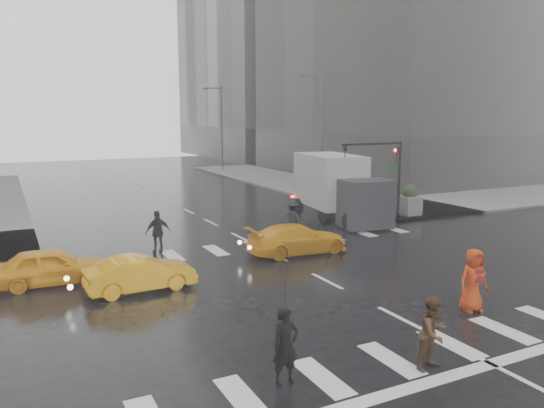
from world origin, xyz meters
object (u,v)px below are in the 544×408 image
taxi_front (51,266)px  taxi_mid (141,274)px  traffic_signal_pole (386,165)px  pedestrian_orange (473,280)px  pedestrian_brown (434,333)px  box_truck (339,186)px

taxi_front → taxi_mid: size_ratio=1.06×
traffic_signal_pole → pedestrian_orange: size_ratio=2.30×
pedestrian_orange → taxi_front: size_ratio=0.50×
traffic_signal_pole → pedestrian_brown: (-10.43, -14.81, -2.33)m
box_truck → taxi_mid: bearing=-141.7°
taxi_mid → box_truck: size_ratio=0.53×
traffic_signal_pole → box_truck: bearing=151.0°
traffic_signal_pole → pedestrian_orange: (-6.65, -12.52, -2.23)m
taxi_front → box_truck: bearing=-68.0°
box_truck → pedestrian_orange: bearing=-98.5°
traffic_signal_pole → box_truck: traffic_signal_pole is taller
taxi_front → box_truck: (15.65, 5.16, 1.32)m
traffic_signal_pole → taxi_mid: bearing=-158.5°
traffic_signal_pole → pedestrian_brown: size_ratio=2.54×
traffic_signal_pole → taxi_mid: traffic_signal_pole is taller
traffic_signal_pole → pedestrian_brown: 18.26m
traffic_signal_pole → box_truck: size_ratio=0.64×
traffic_signal_pole → pedestrian_brown: bearing=-125.2°
traffic_signal_pole → box_truck: (-2.29, 1.27, -1.24)m
pedestrian_orange → taxi_mid: 10.81m
pedestrian_brown → traffic_signal_pole: bearing=43.3°
pedestrian_brown → taxi_front: 13.25m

